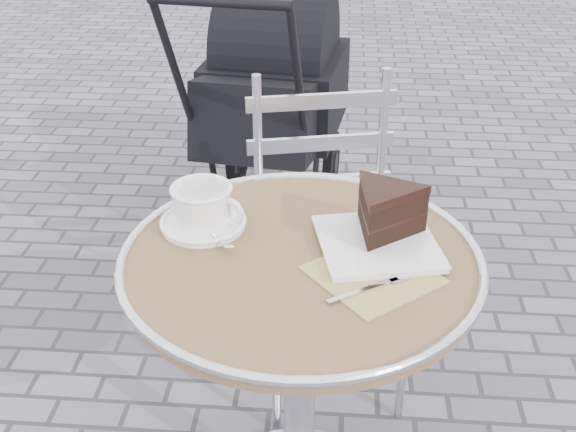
# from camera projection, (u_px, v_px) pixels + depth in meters

# --- Properties ---
(cafe_table) EXTENTS (0.72, 0.72, 0.74)m
(cafe_table) POSITION_uv_depth(u_px,v_px,m) (300.00, 323.00, 1.49)
(cafe_table) COLOR silver
(cafe_table) RESTS_ON ground
(cappuccino_set) EXTENTS (0.18, 0.20, 0.09)m
(cappuccino_set) POSITION_uv_depth(u_px,v_px,m) (203.00, 209.00, 1.49)
(cappuccino_set) COLOR white
(cappuccino_set) RESTS_ON cafe_table
(cake_plate_set) EXTENTS (0.29, 0.37, 0.12)m
(cake_plate_set) POSITION_uv_depth(u_px,v_px,m) (383.00, 218.00, 1.43)
(cake_plate_set) COLOR tan
(cake_plate_set) RESTS_ON cafe_table
(bistro_chair) EXTENTS (0.48, 0.48, 0.90)m
(bistro_chair) POSITION_uv_depth(u_px,v_px,m) (325.00, 202.00, 1.96)
(bistro_chair) COLOR silver
(bistro_chair) RESTS_ON ground
(baby_stroller) EXTENTS (0.57, 1.04, 1.03)m
(baby_stroller) POSITION_uv_depth(u_px,v_px,m) (271.00, 109.00, 2.79)
(baby_stroller) COLOR black
(baby_stroller) RESTS_ON ground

